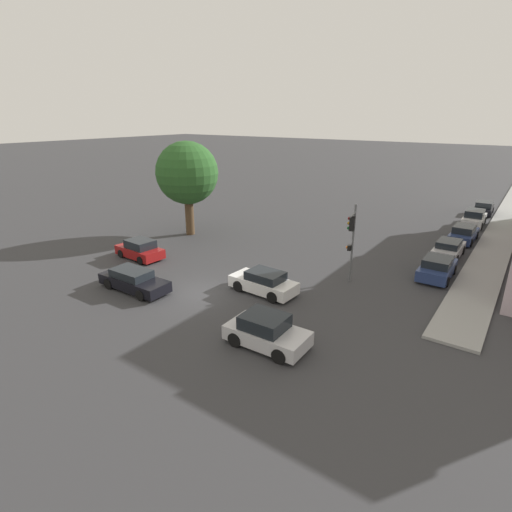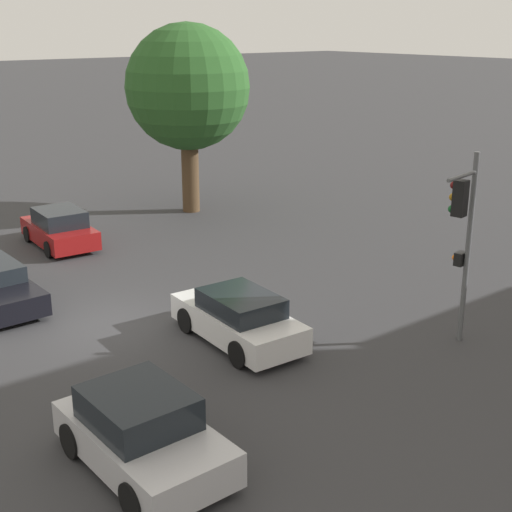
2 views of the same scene
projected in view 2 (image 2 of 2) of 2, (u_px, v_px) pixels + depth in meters
The scene contains 6 objects.
ground_plane at pixel (105, 325), 20.06m from camera, with size 300.00×300.00×0.00m, color #333335.
street_tree at pixel (188, 88), 30.55m from camera, with size 5.38×5.38×8.17m.
traffic_signal at pixel (463, 226), 17.90m from camera, with size 0.70×1.56×5.07m.
crossing_car_1 at pixel (238, 318), 18.79m from camera, with size 4.21×2.00×1.40m.
crossing_car_2 at pixel (142, 433), 13.45m from camera, with size 3.90×2.11×1.53m.
crossing_car_3 at pixel (60, 229), 26.95m from camera, with size 3.95×2.05×1.45m.
Camera 2 is at (17.21, -7.95, 8.08)m, focal length 50.00 mm.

